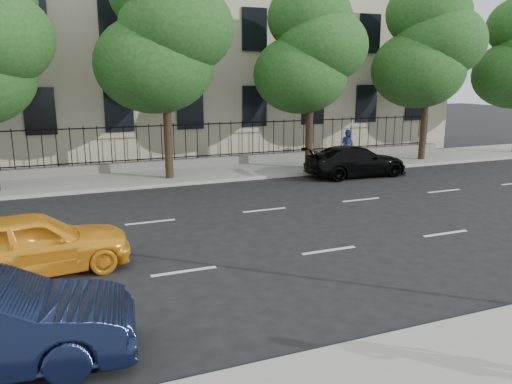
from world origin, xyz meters
The scene contains 11 objects.
ground centered at (0.00, 0.00, 0.00)m, with size 120.00×120.00×0.00m, color black.
far_sidewalk centered at (0.00, 14.00, 0.07)m, with size 60.00×4.00×0.15m, color gray.
lane_markings centered at (0.00, 4.75, 0.01)m, with size 49.60×4.62×0.01m, color silver, non-canonical shape.
masonry_building centered at (0.00, 22.95, 9.02)m, with size 34.60×12.11×18.50m.
iron_fence centered at (0.00, 15.70, 0.65)m, with size 30.00×0.50×2.20m.
tree_c centered at (-1.96, 13.36, 6.41)m, with size 5.89×5.50×9.80m.
tree_d centered at (5.04, 13.36, 5.84)m, with size 5.34×4.94×8.84m.
tree_e centered at (12.04, 13.36, 6.20)m, with size 5.71×5.31×9.46m.
yellow_taxi centered at (-7.33, 3.66, 0.76)m, with size 1.80×4.48×1.53m, color #FFA823.
black_sedan centered at (6.37, 11.04, 0.72)m, with size 2.01×4.94×1.43m, color black.
pedestrian_far centered at (8.24, 14.80, 0.96)m, with size 0.79×0.61×1.62m, color navy.
Camera 1 is at (-6.60, -8.61, 4.60)m, focal length 35.00 mm.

